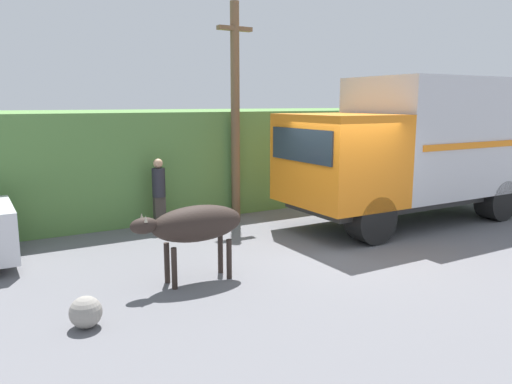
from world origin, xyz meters
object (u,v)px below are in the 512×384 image
object	(u,v)px
roadside_rock	(86,312)
cargo_truck	(421,145)
brown_cow	(195,225)
utility_pole	(235,108)
pedestrian_on_hill	(159,190)

from	to	relation	value
roadside_rock	cargo_truck	bearing A→B (deg)	13.85
brown_cow	roadside_rock	bearing A→B (deg)	-154.61
cargo_truck	utility_pole	world-z (taller)	utility_pole
brown_cow	roadside_rock	xyz separation A→B (m)	(-1.94, -0.88, -0.74)
brown_cow	utility_pole	size ratio (longest dim) A/B	0.36
cargo_truck	brown_cow	distance (m)	6.69
brown_cow	pedestrian_on_hill	size ratio (longest dim) A/B	1.15
pedestrian_on_hill	brown_cow	bearing A→B (deg)	79.69
utility_pole	roadside_rock	xyz separation A→B (m)	(-4.72, -4.71, -2.55)
pedestrian_on_hill	roadside_rock	xyz separation A→B (m)	(-2.60, -4.49, -0.70)
cargo_truck	roadside_rock	size ratio (longest dim) A/B	15.90
cargo_truck	utility_pole	xyz separation A→B (m)	(-3.73, 2.62, 0.88)
brown_cow	utility_pole	xyz separation A→B (m)	(2.78, 3.83, 1.82)
cargo_truck	pedestrian_on_hill	world-z (taller)	cargo_truck
brown_cow	pedestrian_on_hill	world-z (taller)	pedestrian_on_hill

